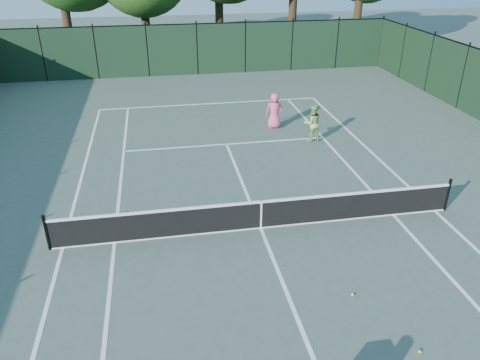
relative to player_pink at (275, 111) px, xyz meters
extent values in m
plane|color=#45544C|center=(-2.37, -7.93, -0.79)|extent=(90.00, 90.00, 0.00)
cube|color=white|center=(-7.86, -7.93, -0.79)|extent=(0.10, 23.77, 0.01)
cube|color=white|center=(3.11, -7.93, -0.79)|extent=(0.10, 23.77, 0.01)
cube|color=white|center=(-6.49, -7.93, -0.79)|extent=(0.10, 23.77, 0.01)
cube|color=white|center=(1.74, -7.93, -0.79)|extent=(0.10, 23.77, 0.01)
cube|color=white|center=(-2.37, 3.95, -0.79)|extent=(10.97, 0.10, 0.01)
cube|color=white|center=(-2.37, -1.53, -0.79)|extent=(8.23, 0.10, 0.01)
cube|color=white|center=(-2.37, -7.93, -0.79)|extent=(0.10, 12.80, 0.01)
cube|color=black|center=(-2.37, -7.93, -0.33)|extent=(11.60, 0.03, 0.85)
cube|color=white|center=(-2.37, -7.93, 0.09)|extent=(11.60, 0.05, 0.07)
cube|color=white|center=(-2.37, -7.93, -0.77)|extent=(11.60, 0.05, 0.04)
cube|color=white|center=(-2.37, -7.93, -0.33)|extent=(0.05, 0.04, 0.91)
cylinder|color=black|center=(-8.17, -7.93, -0.26)|extent=(0.09, 0.09, 1.06)
cylinder|color=black|center=(3.43, -7.93, -0.26)|extent=(0.09, 0.09, 1.06)
cube|color=black|center=(-2.37, 10.07, 0.71)|extent=(24.00, 0.05, 3.00)
cylinder|color=black|center=(-10.37, 14.07, 1.61)|extent=(0.56, 0.56, 4.80)
cylinder|color=black|center=(-5.37, 13.87, 1.36)|extent=(0.56, 0.56, 4.30)
cylinder|color=black|center=(-0.37, 14.37, 1.71)|extent=(0.56, 0.56, 5.00)
cylinder|color=black|center=(4.63, 13.67, 1.51)|extent=(0.56, 0.56, 4.60)
cylinder|color=black|center=(9.63, 14.17, 1.41)|extent=(0.56, 0.56, 4.40)
imported|color=#E04F7E|center=(0.00, 0.00, 0.00)|extent=(0.85, 0.63, 1.58)
imported|color=#9AC361|center=(1.16, -1.76, -0.02)|extent=(0.77, 0.61, 1.53)
sphere|color=#CAE52E|center=(-0.23, -13.00, -0.75)|extent=(0.07, 0.07, 0.07)
sphere|color=yellow|center=(-0.90, -11.15, -0.75)|extent=(0.07, 0.07, 0.07)
camera|label=1|loc=(-5.00, -19.04, 6.58)|focal=35.00mm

